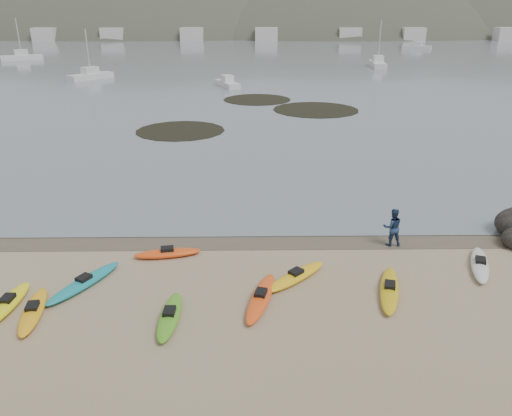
{
  "coord_description": "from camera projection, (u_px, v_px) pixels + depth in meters",
  "views": [
    {
      "loc": [
        -0.3,
        -21.53,
        10.23
      ],
      "look_at": [
        0.0,
        0.0,
        1.5
      ],
      "focal_mm": 35.0,
      "sensor_mm": 36.0,
      "label": 1
    }
  ],
  "objects": [
    {
      "name": "far_town",
      "position": [
        269.0,
        34.0,
        157.49
      ],
      "size": [
        199.0,
        5.0,
        4.0
      ],
      "color": "beige",
      "rests_on": "ground"
    },
    {
      "name": "far_hills",
      "position": [
        343.0,
        73.0,
        210.04
      ],
      "size": [
        550.0,
        135.0,
        80.0
      ],
      "color": "#384235",
      "rests_on": "ground"
    },
    {
      "name": "moored_boats",
      "position": [
        233.0,
        61.0,
        94.92
      ],
      "size": [
        97.07,
        69.65,
        1.11
      ],
      "color": "silver",
      "rests_on": "ground"
    },
    {
      "name": "water",
      "position": [
        249.0,
        24.0,
        301.8
      ],
      "size": [
        1200.0,
        1200.0,
        0.0
      ],
      "primitive_type": "plane",
      "color": "slate",
      "rests_on": "ground"
    },
    {
      "name": "kelp_mats",
      "position": [
        262.0,
        112.0,
        51.99
      ],
      "size": [
        21.6,
        23.56,
        0.04
      ],
      "color": "black",
      "rests_on": "water"
    },
    {
      "name": "kayaks",
      "position": [
        219.0,
        287.0,
        19.26
      ],
      "size": [
        19.83,
        6.95,
        0.34
      ],
      "color": "#55AB22",
      "rests_on": "ground"
    },
    {
      "name": "wet_sand",
      "position": [
        256.0,
        240.0,
        23.52
      ],
      "size": [
        60.0,
        60.0,
        0.0
      ],
      "primitive_type": "plane",
      "color": "brown",
      "rests_on": "ground"
    },
    {
      "name": "person_east",
      "position": [
        392.0,
        227.0,
        22.68
      ],
      "size": [
        0.88,
        0.68,
        1.79
      ],
      "primitive_type": "imported",
      "rotation": [
        0.0,
        0.0,
        3.15
      ],
      "color": "navy",
      "rests_on": "ground"
    },
    {
      "name": "ground",
      "position": [
        256.0,
        237.0,
        23.8
      ],
      "size": [
        600.0,
        600.0,
        0.0
      ],
      "primitive_type": "plane",
      "color": "tan",
      "rests_on": "ground"
    }
  ]
}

